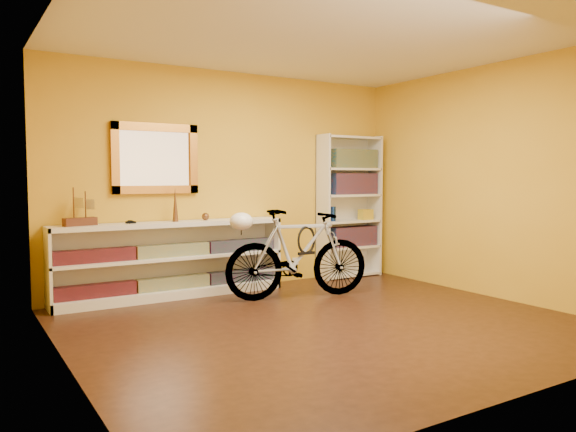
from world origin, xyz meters
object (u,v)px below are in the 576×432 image
bicycle (298,254)px  helmet (241,221)px  console_unit (172,260)px  bookcase (349,206)px

bicycle → helmet: bicycle is taller
console_unit → bookcase: bookcase is taller
console_unit → bicycle: (1.18, -0.75, 0.07)m
bicycle → helmet: bearing=90.0°
console_unit → bicycle: size_ratio=1.54×
bicycle → helmet: size_ratio=6.64×
bookcase → helmet: 2.05m
bookcase → bicycle: 1.60m
bicycle → bookcase: bearing=-46.8°
bookcase → bicycle: bearing=-149.5°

